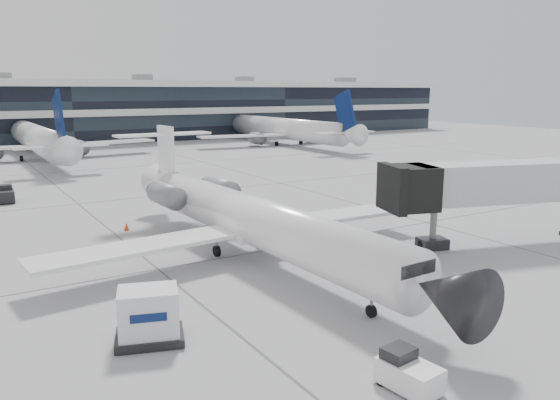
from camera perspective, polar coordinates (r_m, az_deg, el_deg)
ground at (r=34.35m, az=3.37°, el=-4.45°), size 220.00×220.00×0.00m
terminal at (r=110.79m, az=-21.91°, el=8.32°), size 170.00×22.00×10.00m
bg_jet_center at (r=83.32m, az=-23.83°, el=3.97°), size 32.00×40.00×9.60m
bg_jet_right at (r=97.06m, az=0.30°, el=5.85°), size 32.00×40.00×9.60m
regional_jet at (r=30.84m, az=-3.34°, el=-1.81°), size 23.70×29.52×6.82m
jet_bridge at (r=36.80m, az=23.95°, el=1.76°), size 16.10×7.46×5.26m
baggage_tug at (r=18.61m, az=13.19°, el=-17.13°), size 1.40×2.11×1.26m
cargo_uld at (r=21.51m, az=-13.55°, el=-11.72°), size 2.97×2.55×2.06m
traffic_cone at (r=38.61m, az=-15.75°, el=-2.69°), size 0.48×0.48×0.53m
far_tug at (r=51.88m, az=-26.77°, el=0.49°), size 1.46×2.34×1.45m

